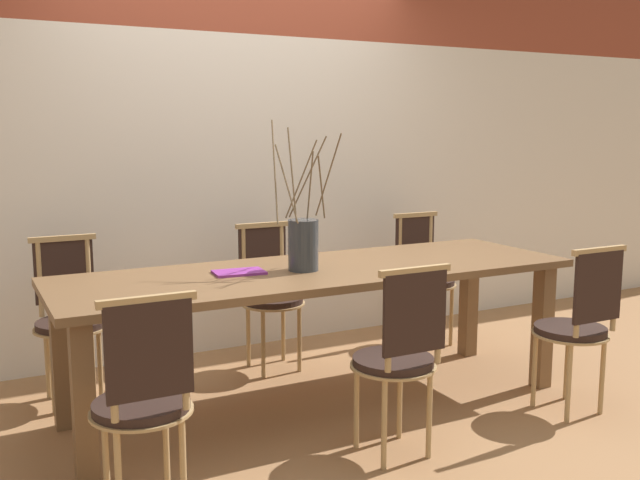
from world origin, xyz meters
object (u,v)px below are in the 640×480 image
(chair_far_center, at_px, (424,273))
(book_stack, at_px, (239,272))
(dining_table, at_px, (320,285))
(chair_near_center, at_px, (578,322))
(vase_centerpiece, at_px, (303,243))

(chair_far_center, bearing_deg, book_stack, 21.92)
(dining_table, distance_m, chair_near_center, 1.36)
(chair_near_center, bearing_deg, vase_centerpiece, 150.68)
(vase_centerpiece, distance_m, book_stack, 0.36)
(dining_table, bearing_deg, chair_near_center, -31.97)
(chair_near_center, relative_size, vase_centerpiece, 1.17)
(chair_far_center, height_order, vase_centerpiece, vase_centerpiece)
(dining_table, relative_size, chair_near_center, 3.05)
(dining_table, bearing_deg, book_stack, 171.85)
(dining_table, bearing_deg, chair_far_center, 31.04)
(book_stack, bearing_deg, chair_near_center, -26.20)
(book_stack, bearing_deg, chair_far_center, 21.92)
(dining_table, bearing_deg, vase_centerpiece, -173.05)
(vase_centerpiece, bearing_deg, chair_far_center, 29.37)
(chair_far_center, relative_size, vase_centerpiece, 1.17)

